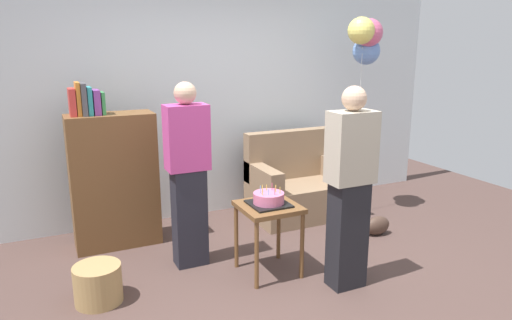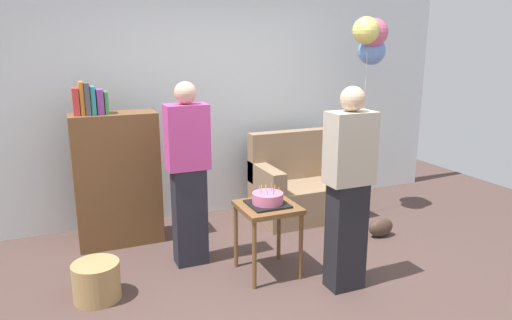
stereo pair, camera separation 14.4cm
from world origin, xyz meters
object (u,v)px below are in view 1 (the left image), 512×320
Objects in this scene: couch at (298,187)px; bookshelf at (113,178)px; birthday_cake at (269,199)px; person_holding_cake at (350,188)px; side_table at (269,216)px; person_blowing_candles at (188,175)px; wicker_basket at (98,284)px; handbag at (378,226)px; balloon_bunch at (366,38)px.

bookshelf is (-2.03, 0.04, 0.34)m from couch.
birthday_cake is at bearing -47.12° from bookshelf.
person_holding_cake reaches higher than bookshelf.
side_table is 0.73m from person_holding_cake.
person_blowing_candles is (-0.55, 0.45, 0.16)m from birthday_cake.
wicker_basket is 1.29× the size of handbag.
couch is 2.05m from bookshelf.
person_blowing_candles is 1.38m from person_holding_cake.
bookshelf is 1.21m from wicker_basket.
couch is at bearing 39.07° from person_blowing_candles.
person_holding_cake is (1.03, -0.92, 0.00)m from person_blowing_candles.
birthday_cake is 0.20× the size of person_holding_cake.
wicker_basket is at bearing -165.61° from balloon_bunch.
person_holding_cake is at bearing -129.93° from balloon_bunch.
handbag is (1.95, -0.20, -0.73)m from person_blowing_candles.
balloon_bunch is (0.21, 0.63, 1.89)m from handbag.
wicker_basket is at bearing 175.06° from birthday_cake.
balloon_bunch is (3.01, 0.77, 1.84)m from wicker_basket.
couch is at bearing -99.33° from person_holding_cake.
couch reaches higher than side_table.
handbag is 2.01m from balloon_bunch.
balloon_bunch reaches higher than wicker_basket.
birthday_cake is (-0.94, -1.13, 0.33)m from couch.
balloon_bunch is (1.14, 1.36, 1.16)m from person_holding_cake.
couch is at bearing 117.80° from handbag.
side_table is 0.78m from person_blowing_candles.
birthday_cake is at bearing -151.04° from balloon_bunch.
balloon_bunch is at bearing -122.98° from person_holding_cake.
birthday_cake is 2.27m from balloon_bunch.
bookshelf is 1.59m from birthday_cake.
person_holding_cake is at bearing -44.36° from side_table.
bookshelf is at bearing 132.88° from side_table.
wicker_basket is at bearing -106.46° from bookshelf.
bookshelf is at bearing 141.34° from person_blowing_candles.
birthday_cake is at bearing -27.20° from side_table.
bookshelf reaches higher than wicker_basket.
side_table is 0.28× the size of balloon_bunch.
birthday_cake is at bearing -129.86° from couch.
person_holding_cake is 2.12m from balloon_bunch.
person_blowing_candles reaches higher than birthday_cake.
balloon_bunch is at bearing -5.87° from bookshelf.
person_blowing_candles is 4.53× the size of wicker_basket.
person_blowing_candles is 5.82× the size of handbag.
birthday_cake is 1.49m from wicker_basket.
birthday_cake is at bearing -169.59° from handbag.
handbag is 0.13× the size of balloon_bunch.
side_table is (-0.94, -1.13, 0.18)m from couch.
person_holding_cake is (-0.46, -1.59, 0.49)m from couch.
couch reaches higher than handbag.
person_blowing_candles reaches higher than side_table.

